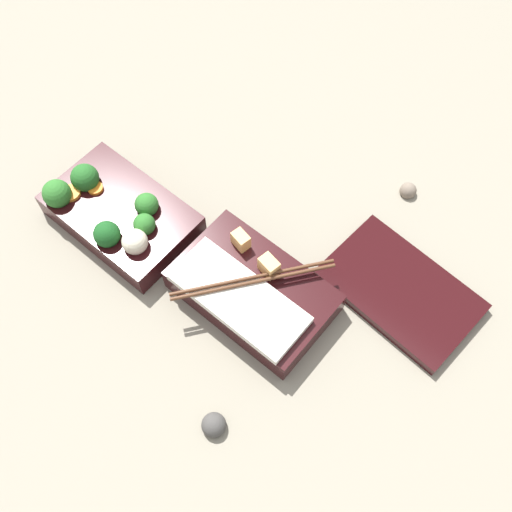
% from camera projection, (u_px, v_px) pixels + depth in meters
% --- Properties ---
extents(ground_plane, '(3.00, 3.00, 0.00)m').
position_uv_depth(ground_plane, '(182.00, 267.00, 0.87)').
color(ground_plane, gray).
extents(bento_tray_vegetable, '(0.22, 0.13, 0.07)m').
position_uv_depth(bento_tray_vegetable, '(117.00, 213.00, 0.88)').
color(bento_tray_vegetable, black).
rests_on(bento_tray_vegetable, ground_plane).
extents(bento_tray_rice, '(0.22, 0.19, 0.07)m').
position_uv_depth(bento_tray_rice, '(252.00, 291.00, 0.82)').
color(bento_tray_rice, black).
rests_on(bento_tray_rice, ground_plane).
extents(bento_lid, '(0.22, 0.15, 0.02)m').
position_uv_depth(bento_lid, '(400.00, 290.00, 0.84)').
color(bento_lid, black).
rests_on(bento_lid, ground_plane).
extents(pebble_0, '(0.03, 0.03, 0.03)m').
position_uv_depth(pebble_0, '(214.00, 425.00, 0.75)').
color(pebble_0, '#474442').
rests_on(pebble_0, ground_plane).
extents(pebble_1, '(0.03, 0.03, 0.03)m').
position_uv_depth(pebble_1, '(408.00, 191.00, 0.92)').
color(pebble_1, '#7A6B5B').
rests_on(pebble_1, ground_plane).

